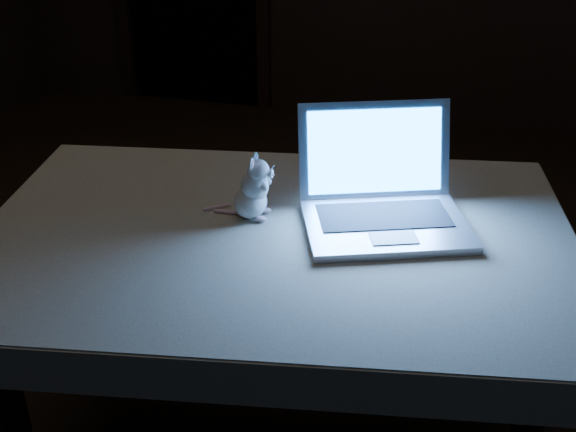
% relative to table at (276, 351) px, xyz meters
% --- Properties ---
extents(floor, '(5.00, 5.00, 0.00)m').
position_rel_table_xyz_m(floor, '(-0.31, 0.43, -0.37)').
color(floor, black).
rests_on(floor, ground).
extents(table, '(1.53, 1.12, 0.75)m').
position_rel_table_xyz_m(table, '(0.00, 0.00, 0.00)').
color(table, black).
rests_on(table, floor).
extents(tablecloth, '(1.66, 1.26, 0.11)m').
position_rel_table_xyz_m(tablecloth, '(-0.06, 0.06, 0.33)').
color(tablecloth, beige).
rests_on(tablecloth, table).
extents(laptop, '(0.51, 0.48, 0.28)m').
position_rel_table_xyz_m(laptop, '(0.27, 0.09, 0.52)').
color(laptop, silver).
rests_on(laptop, tablecloth).
extents(plush_mouse, '(0.16, 0.16, 0.17)m').
position_rel_table_xyz_m(plush_mouse, '(-0.09, 0.06, 0.47)').
color(plush_mouse, silver).
rests_on(plush_mouse, tablecloth).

